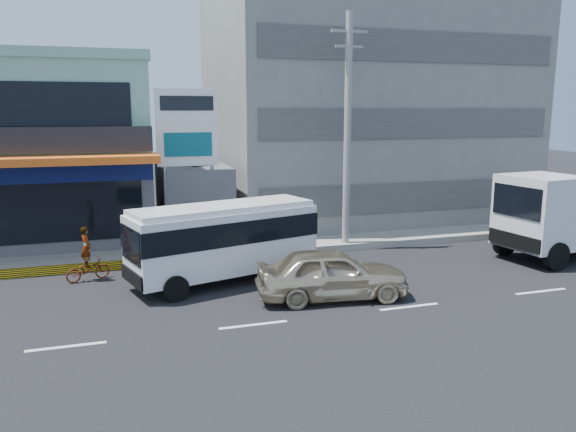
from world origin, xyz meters
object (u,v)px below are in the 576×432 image
object	(u,v)px
billboard	(188,137)
concrete_building	(360,92)
shop_building	(12,154)
utility_pole_near	(347,131)
minibus	(224,236)
motorcycle_rider	(87,263)
satellite_dish	(195,164)
sedan	(332,273)

from	to	relation	value
billboard	concrete_building	bearing A→B (deg)	28.92
shop_building	utility_pole_near	world-z (taller)	utility_pole_near
minibus	motorcycle_rider	bearing A→B (deg)	161.52
concrete_building	billboard	distance (m)	12.17
shop_building	billboard	distance (m)	8.92
shop_building	concrete_building	xyz separation A→B (m)	(18.00, 1.05, 3.00)
satellite_dish	sedan	size ratio (longest dim) A/B	0.31
satellite_dish	billboard	size ratio (longest dim) A/B	0.22
concrete_building	motorcycle_rider	bearing A→B (deg)	-148.12
sedan	concrete_building	bearing A→B (deg)	-20.04
satellite_dish	utility_pole_near	bearing A→B (deg)	-30.96
minibus	sedan	xyz separation A→B (m)	(2.98, -2.83, -0.83)
utility_pole_near	shop_building	bearing A→B (deg)	154.94
billboard	minibus	bearing A→B (deg)	-83.95
utility_pole_near	sedan	xyz separation A→B (m)	(-3.00, -5.90, -4.32)
minibus	motorcycle_rider	size ratio (longest dim) A/B	3.53
utility_pole_near	concrete_building	bearing A→B (deg)	62.24
minibus	motorcycle_rider	world-z (taller)	minibus
motorcycle_rider	minibus	bearing A→B (deg)	-18.48
utility_pole_near	sedan	world-z (taller)	utility_pole_near
shop_building	billboard	size ratio (longest dim) A/B	1.80
concrete_building	satellite_dish	xyz separation A→B (m)	(-10.00, -4.00, -3.42)
satellite_dish	motorcycle_rider	size ratio (longest dim) A/B	0.76
concrete_building	utility_pole_near	distance (m)	8.79
shop_building	sedan	bearing A→B (deg)	-48.53
shop_building	minibus	distance (m)	12.73
sedan	minibus	bearing A→B (deg)	53.84
satellite_dish	concrete_building	bearing A→B (deg)	21.80
billboard	motorcycle_rider	bearing A→B (deg)	-141.39
shop_building	satellite_dish	world-z (taller)	shop_building
sedan	motorcycle_rider	world-z (taller)	motorcycle_rider
utility_pole_near	minibus	xyz separation A→B (m)	(-5.98, -3.07, -3.49)
satellite_dish	motorcycle_rider	distance (m)	7.50
concrete_building	sedan	world-z (taller)	concrete_building
satellite_dish	billboard	bearing A→B (deg)	-105.52
minibus	motorcycle_rider	xyz separation A→B (m)	(-4.66, 1.56, -1.01)
sedan	motorcycle_rider	size ratio (longest dim) A/B	2.47
concrete_building	satellite_dish	distance (m)	11.30
billboard	sedan	size ratio (longest dim) A/B	1.41
utility_pole_near	minibus	world-z (taller)	utility_pole_near
motorcycle_rider	utility_pole_near	bearing A→B (deg)	8.07
satellite_dish	billboard	xyz separation A→B (m)	(-0.50, -1.80, 1.35)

